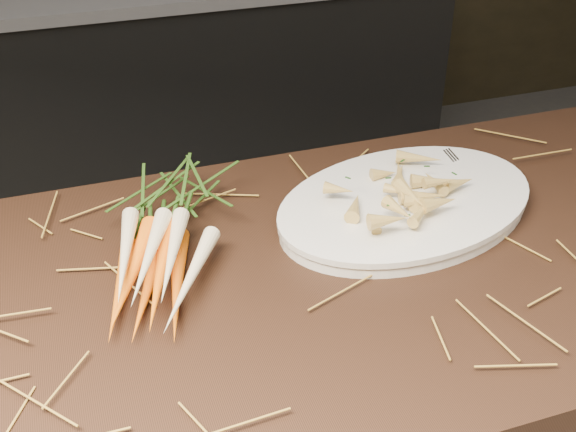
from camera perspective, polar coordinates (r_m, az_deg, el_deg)
The scene contains 6 objects.
back_counter at distance 2.94m, azimuth -6.34°, elevation 10.40°, with size 1.82×0.62×0.84m.
straw_bedding at distance 1.04m, azimuth 0.24°, elevation -4.05°, with size 1.40×0.60×0.02m, color #A3872D, non-canonical shape.
root_veg_bunch at distance 1.09m, azimuth -9.93°, elevation -0.53°, with size 0.25×0.45×0.08m.
serving_platter at distance 1.18m, azimuth 9.30°, elevation 0.75°, with size 0.45×0.30×0.02m, color white, non-canonical shape.
roasted_veg_heap at distance 1.17m, azimuth 9.46°, elevation 2.30°, with size 0.22×0.16×0.05m, color tan, non-canonical shape.
serving_fork at distance 1.27m, azimuth 15.42°, elevation 2.98°, with size 0.02×0.17×0.00m, color silver.
Camera 1 is at (-0.27, -0.49, 1.53)m, focal length 45.00 mm.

